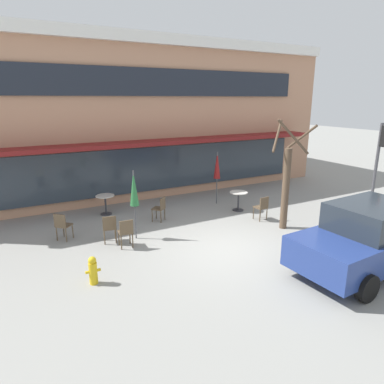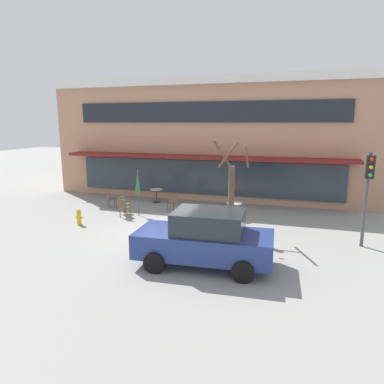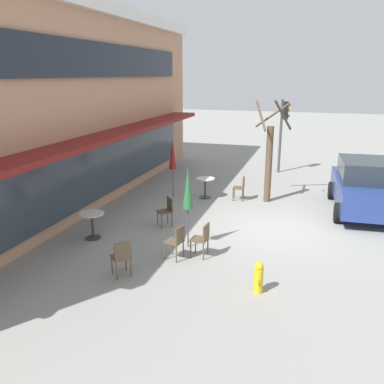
{
  "view_description": "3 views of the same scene",
  "coord_description": "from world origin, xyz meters",
  "px_view_note": "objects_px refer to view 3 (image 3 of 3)",
  "views": [
    {
      "loc": [
        -5.38,
        -7.69,
        4.31
      ],
      "look_at": [
        0.26,
        2.75,
        1.05
      ],
      "focal_mm": 32.0,
      "sensor_mm": 36.0,
      "label": 1
    },
    {
      "loc": [
        4.96,
        -12.42,
        4.38
      ],
      "look_at": [
        0.15,
        3.37,
        1.03
      ],
      "focal_mm": 32.0,
      "sensor_mm": 36.0,
      "label": 2
    },
    {
      "loc": [
        -11.81,
        -1.02,
        4.51
      ],
      "look_at": [
        -0.23,
        2.53,
        0.98
      ],
      "focal_mm": 38.0,
      "sensor_mm": 36.0,
      "label": 3
    }
  ],
  "objects_px": {
    "cafe_table_streetside": "(92,221)",
    "fire_hydrant": "(259,277)",
    "cafe_chair_1": "(167,210)",
    "parked_sedan": "(364,186)",
    "cafe_chair_4": "(202,238)",
    "patio_umbrella_green_folded": "(188,189)",
    "patio_umbrella_cream_folded": "(173,155)",
    "traffic_light_pole": "(283,124)",
    "cafe_chair_3": "(241,186)",
    "street_tree": "(269,158)",
    "cafe_chair_2": "(122,256)",
    "cafe_table_near_wall": "(205,185)",
    "cafe_chair_0": "(177,240)"
  },
  "relations": [
    {
      "from": "cafe_table_streetside",
      "to": "fire_hydrant",
      "type": "height_order",
      "value": "cafe_table_streetside"
    },
    {
      "from": "cafe_chair_1",
      "to": "parked_sedan",
      "type": "xyz_separation_m",
      "value": [
        3.24,
        -5.86,
        0.35
      ]
    },
    {
      "from": "cafe_chair_1",
      "to": "cafe_chair_4",
      "type": "bearing_deg",
      "value": -137.96
    },
    {
      "from": "cafe_table_streetside",
      "to": "cafe_chair_4",
      "type": "xyz_separation_m",
      "value": [
        -0.26,
        -3.29,
        0.01
      ]
    },
    {
      "from": "patio_umbrella_green_folded",
      "to": "parked_sedan",
      "type": "height_order",
      "value": "patio_umbrella_green_folded"
    },
    {
      "from": "patio_umbrella_cream_folded",
      "to": "traffic_light_pole",
      "type": "relative_size",
      "value": 0.65
    },
    {
      "from": "cafe_chair_3",
      "to": "patio_umbrella_green_folded",
      "type": "bearing_deg",
      "value": 172.92
    },
    {
      "from": "patio_umbrella_green_folded",
      "to": "fire_hydrant",
      "type": "relative_size",
      "value": 3.12
    },
    {
      "from": "cafe_chair_1",
      "to": "street_tree",
      "type": "distance_m",
      "value": 4.47
    },
    {
      "from": "cafe_table_streetside",
      "to": "cafe_chair_3",
      "type": "distance_m",
      "value": 5.87
    },
    {
      "from": "cafe_chair_2",
      "to": "street_tree",
      "type": "bearing_deg",
      "value": -19.93
    },
    {
      "from": "cafe_table_near_wall",
      "to": "cafe_chair_3",
      "type": "distance_m",
      "value": 1.32
    },
    {
      "from": "patio_umbrella_green_folded",
      "to": "cafe_chair_0",
      "type": "distance_m",
      "value": 1.37
    },
    {
      "from": "street_tree",
      "to": "patio_umbrella_cream_folded",
      "type": "bearing_deg",
      "value": 98.29
    },
    {
      "from": "cafe_chair_3",
      "to": "traffic_light_pole",
      "type": "relative_size",
      "value": 0.26
    },
    {
      "from": "fire_hydrant",
      "to": "parked_sedan",
      "type": "bearing_deg",
      "value": -22.21
    },
    {
      "from": "cafe_chair_1",
      "to": "cafe_chair_3",
      "type": "relative_size",
      "value": 1.0
    },
    {
      "from": "cafe_chair_2",
      "to": "fire_hydrant",
      "type": "distance_m",
      "value": 3.1
    },
    {
      "from": "patio_umbrella_green_folded",
      "to": "cafe_chair_0",
      "type": "bearing_deg",
      "value": 177.12
    },
    {
      "from": "cafe_table_near_wall",
      "to": "cafe_chair_4",
      "type": "relative_size",
      "value": 0.85
    },
    {
      "from": "cafe_table_near_wall",
      "to": "street_tree",
      "type": "height_order",
      "value": "street_tree"
    },
    {
      "from": "cafe_table_near_wall",
      "to": "street_tree",
      "type": "xyz_separation_m",
      "value": [
        0.25,
        -2.29,
        1.1
      ]
    },
    {
      "from": "street_tree",
      "to": "cafe_chair_1",
      "type": "bearing_deg",
      "value": 142.62
    },
    {
      "from": "cafe_table_streetside",
      "to": "cafe_chair_2",
      "type": "height_order",
      "value": "cafe_chair_2"
    },
    {
      "from": "cafe_table_near_wall",
      "to": "cafe_chair_2",
      "type": "relative_size",
      "value": 0.85
    },
    {
      "from": "patio_umbrella_cream_folded",
      "to": "cafe_chair_2",
      "type": "xyz_separation_m",
      "value": [
        -6.31,
        -1.01,
        -1.1
      ]
    },
    {
      "from": "patio_umbrella_cream_folded",
      "to": "cafe_table_near_wall",
      "type": "bearing_deg",
      "value": -77.64
    },
    {
      "from": "fire_hydrant",
      "to": "cafe_table_near_wall",
      "type": "bearing_deg",
      "value": 24.6
    },
    {
      "from": "cafe_chair_4",
      "to": "cafe_table_near_wall",
      "type": "bearing_deg",
      "value": 14.37
    },
    {
      "from": "cafe_table_near_wall",
      "to": "cafe_chair_3",
      "type": "bearing_deg",
      "value": -86.1
    },
    {
      "from": "patio_umbrella_green_folded",
      "to": "traffic_light_pole",
      "type": "bearing_deg",
      "value": -9.48
    },
    {
      "from": "patio_umbrella_cream_folded",
      "to": "cafe_chair_0",
      "type": "xyz_separation_m",
      "value": [
        -5.07,
        -1.9,
        -1.1
      ]
    },
    {
      "from": "cafe_table_near_wall",
      "to": "cafe_chair_2",
      "type": "height_order",
      "value": "cafe_chair_2"
    },
    {
      "from": "street_tree",
      "to": "traffic_light_pole",
      "type": "bearing_deg",
      "value": -0.63
    },
    {
      "from": "cafe_chair_1",
      "to": "parked_sedan",
      "type": "height_order",
      "value": "parked_sedan"
    },
    {
      "from": "fire_hydrant",
      "to": "traffic_light_pole",
      "type": "bearing_deg",
      "value": 2.84
    },
    {
      "from": "cafe_chair_0",
      "to": "fire_hydrant",
      "type": "relative_size",
      "value": 1.26
    },
    {
      "from": "cafe_chair_0",
      "to": "cafe_chair_4",
      "type": "distance_m",
      "value": 0.66
    },
    {
      "from": "cafe_table_streetside",
      "to": "parked_sedan",
      "type": "xyz_separation_m",
      "value": [
        4.79,
        -7.52,
        0.36
      ]
    },
    {
      "from": "cafe_table_near_wall",
      "to": "cafe_chair_4",
      "type": "bearing_deg",
      "value": -165.63
    },
    {
      "from": "cafe_table_streetside",
      "to": "patio_umbrella_cream_folded",
      "type": "xyz_separation_m",
      "value": [
        4.48,
        -0.82,
        1.11
      ]
    },
    {
      "from": "cafe_chair_0",
      "to": "cafe_chair_2",
      "type": "height_order",
      "value": "same"
    },
    {
      "from": "cafe_chair_2",
      "to": "traffic_light_pole",
      "type": "bearing_deg",
      "value": -12.28
    },
    {
      "from": "street_tree",
      "to": "patio_umbrella_green_folded",
      "type": "bearing_deg",
      "value": 162.09
    },
    {
      "from": "patio_umbrella_green_folded",
      "to": "cafe_chair_0",
      "type": "relative_size",
      "value": 2.47
    },
    {
      "from": "parked_sedan",
      "to": "fire_hydrant",
      "type": "relative_size",
      "value": 6.08
    },
    {
      "from": "street_tree",
      "to": "cafe_table_streetside",
      "type": "bearing_deg",
      "value": 139.26
    },
    {
      "from": "cafe_chair_0",
      "to": "cafe_chair_4",
      "type": "bearing_deg",
      "value": -60.19
    },
    {
      "from": "patio_umbrella_green_folded",
      "to": "parked_sedan",
      "type": "xyz_separation_m",
      "value": [
        4.56,
        -4.76,
        -0.75
      ]
    },
    {
      "from": "cafe_chair_1",
      "to": "fire_hydrant",
      "type": "height_order",
      "value": "cafe_chair_1"
    }
  ]
}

